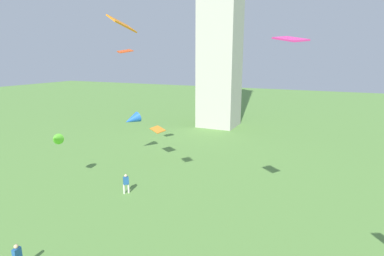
# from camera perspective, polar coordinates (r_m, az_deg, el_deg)

# --- Properties ---
(person_1) EXTENTS (0.30, 0.53, 1.71)m
(person_1) POSITION_cam_1_polar(r_m,az_deg,el_deg) (20.98, -30.10, -20.21)
(person_1) COLOR silver
(person_1) RESTS_ON ground_plane
(person_2) EXTENTS (0.52, 0.53, 1.82)m
(person_2) POSITION_cam_1_polar(r_m,az_deg,el_deg) (28.02, -12.36, -10.04)
(person_2) COLOR silver
(person_2) RESTS_ON ground_plane
(kite_flying_0) EXTENTS (1.42, 1.96, 1.07)m
(kite_flying_0) POSITION_cam_1_polar(r_m,az_deg,el_deg) (19.59, -13.12, 18.63)
(kite_flying_0) COLOR orange
(kite_flying_1) EXTENTS (1.73, 1.93, 1.37)m
(kite_flying_1) POSITION_cam_1_polar(r_m,az_deg,el_deg) (30.43, -24.29, -1.88)
(kite_flying_1) COLOR #69EB31
(kite_flying_2) EXTENTS (2.04, 2.46, 1.73)m
(kite_flying_2) POSITION_cam_1_polar(r_m,az_deg,el_deg) (37.32, -11.26, 1.59)
(kite_flying_2) COLOR blue
(kite_flying_3) EXTENTS (1.64, 1.75, 0.47)m
(kite_flying_3) POSITION_cam_1_polar(r_m,az_deg,el_deg) (33.05, -12.52, 13.98)
(kite_flying_3) COLOR #DF4515
(kite_flying_4) EXTENTS (2.07, 1.79, 0.57)m
(kite_flying_4) POSITION_cam_1_polar(r_m,az_deg,el_deg) (35.70, -6.50, -0.28)
(kite_flying_4) COLOR orange
(kite_flying_6) EXTENTS (2.03, 1.91, 0.45)m
(kite_flying_6) POSITION_cam_1_polar(r_m,az_deg,el_deg) (17.78, 18.11, 15.70)
(kite_flying_6) COLOR #E8328E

